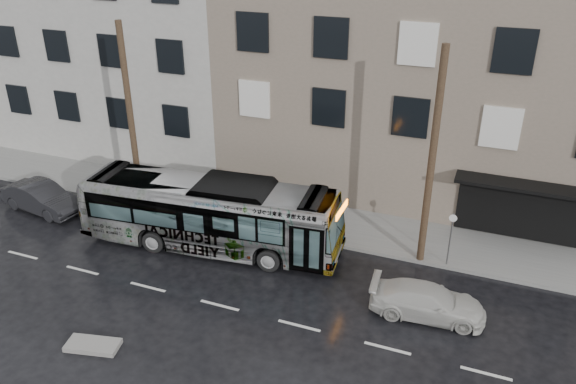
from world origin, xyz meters
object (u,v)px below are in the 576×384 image
object	(u,v)px
bus	(210,214)
white_sedan	(428,301)
utility_pole_rear	(131,118)
utility_pole_front	(432,161)
sign_post	(450,239)
dark_sedan	(41,198)

from	to	relation	value
bus	white_sedan	xyz separation A→B (m)	(9.66, -1.43, -1.00)
utility_pole_rear	bus	distance (m)	6.34
utility_pole_front	utility_pole_rear	bearing A→B (deg)	180.00
utility_pole_rear	utility_pole_front	bearing A→B (deg)	0.00
utility_pole_front	utility_pole_rear	size ratio (longest dim) A/B	1.00
utility_pole_front	white_sedan	xyz separation A→B (m)	(0.82, -3.50, -4.05)
sign_post	bus	xyz separation A→B (m)	(-9.94, -2.07, 0.26)
utility_pole_rear	dark_sedan	size ratio (longest dim) A/B	2.07
utility_pole_front	sign_post	xyz separation A→B (m)	(1.10, 0.00, -3.30)
sign_post	utility_pole_rear	bearing A→B (deg)	180.00
utility_pole_rear	white_sedan	size ratio (longest dim) A/B	2.17
utility_pole_front	white_sedan	distance (m)	5.41
bus	white_sedan	size ratio (longest dim) A/B	2.77
utility_pole_front	white_sedan	bearing A→B (deg)	-76.82
utility_pole_rear	bus	size ratio (longest dim) A/B	0.78
utility_pole_front	sign_post	distance (m)	3.48
white_sedan	utility_pole_rear	bearing A→B (deg)	71.79
utility_pole_rear	sign_post	distance (m)	15.46
bus	white_sedan	distance (m)	9.82
utility_pole_rear	dark_sedan	bearing A→B (deg)	-152.72
white_sedan	utility_pole_front	bearing A→B (deg)	8.25
sign_post	bus	world-z (taller)	bus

